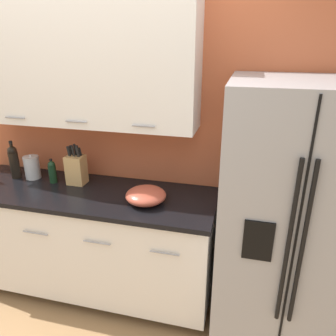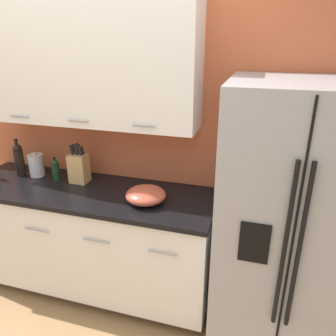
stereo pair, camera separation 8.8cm
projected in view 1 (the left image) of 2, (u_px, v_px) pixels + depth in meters
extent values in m
cube|color=#BC5B38|center=(111.00, 132.00, 2.64)|extent=(10.00, 0.05, 2.60)
cube|color=white|center=(82.00, 58.00, 2.28)|extent=(1.65, 0.32, 0.95)
cylinder|color=#99999E|center=(15.00, 118.00, 2.39)|extent=(0.16, 0.01, 0.01)
cylinder|color=#99999E|center=(76.00, 122.00, 2.28)|extent=(0.16, 0.01, 0.01)
cylinder|color=#99999E|center=(143.00, 126.00, 2.17)|extent=(0.16, 0.01, 0.01)
cube|color=black|center=(96.00, 279.00, 2.86)|extent=(1.95, 0.54, 0.09)
cube|color=white|center=(89.00, 239.00, 2.65)|extent=(1.99, 0.62, 0.80)
cube|color=black|center=(84.00, 193.00, 2.49)|extent=(2.01, 0.64, 0.03)
cylinder|color=#99999E|center=(35.00, 233.00, 2.34)|extent=(0.20, 0.01, 0.01)
cylinder|color=#99999E|center=(97.00, 243.00, 2.23)|extent=(0.20, 0.01, 0.01)
cylinder|color=#99999E|center=(164.00, 253.00, 2.12)|extent=(0.20, 0.01, 0.01)
cube|color=#9E9EA0|center=(286.00, 223.00, 2.10)|extent=(0.84, 0.76, 1.80)
cube|color=black|center=(292.00, 260.00, 1.76)|extent=(0.01, 0.01, 1.76)
cylinder|color=black|center=(288.00, 246.00, 1.72)|extent=(0.02, 0.02, 0.99)
cylinder|color=black|center=(302.00, 248.00, 1.70)|extent=(0.02, 0.02, 0.99)
cube|color=black|center=(258.00, 241.00, 1.76)|extent=(0.16, 0.01, 0.24)
cube|color=tan|center=(76.00, 170.00, 2.57)|extent=(0.14, 0.12, 0.23)
cylinder|color=black|center=(71.00, 150.00, 2.54)|extent=(0.02, 0.04, 0.08)
cylinder|color=black|center=(69.00, 151.00, 2.51)|extent=(0.02, 0.04, 0.08)
cylinder|color=black|center=(75.00, 150.00, 2.53)|extent=(0.02, 0.04, 0.09)
cylinder|color=black|center=(73.00, 151.00, 2.50)|extent=(0.02, 0.04, 0.10)
cylinder|color=black|center=(80.00, 152.00, 2.53)|extent=(0.02, 0.03, 0.07)
cylinder|color=black|center=(77.00, 151.00, 2.49)|extent=(0.02, 0.04, 0.10)
cylinder|color=black|center=(15.00, 165.00, 2.69)|extent=(0.08, 0.08, 0.22)
sphere|color=black|center=(12.00, 151.00, 2.64)|extent=(0.07, 0.07, 0.07)
cylinder|color=black|center=(11.00, 148.00, 2.63)|extent=(0.02, 0.02, 0.08)
cylinder|color=black|center=(10.00, 142.00, 2.61)|extent=(0.03, 0.03, 0.02)
cylinder|color=black|center=(53.00, 174.00, 2.61)|extent=(0.06, 0.06, 0.14)
sphere|color=black|center=(51.00, 165.00, 2.58)|extent=(0.06, 0.06, 0.06)
cylinder|color=black|center=(51.00, 163.00, 2.58)|extent=(0.02, 0.02, 0.05)
cylinder|color=black|center=(51.00, 160.00, 2.56)|extent=(0.02, 0.02, 0.01)
cylinder|color=#B7B7BA|center=(32.00, 168.00, 2.68)|extent=(0.12, 0.12, 0.18)
cylinder|color=#B7B7BA|center=(30.00, 157.00, 2.65)|extent=(0.13, 0.13, 0.01)
sphere|color=#B7B7BA|center=(30.00, 156.00, 2.64)|extent=(0.02, 0.02, 0.02)
ellipsoid|color=#B24C38|center=(146.00, 195.00, 2.30)|extent=(0.29, 0.29, 0.11)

